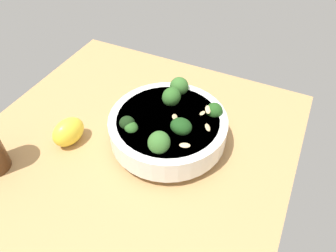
% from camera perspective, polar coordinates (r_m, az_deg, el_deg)
% --- Properties ---
extents(ground_plane, '(0.58, 0.58, 0.05)m').
position_cam_1_polar(ground_plane, '(0.63, -6.26, -4.67)').
color(ground_plane, tan).
extents(bowl_of_broccoli, '(0.22, 0.21, 0.10)m').
position_cam_1_polar(bowl_of_broccoli, '(0.58, 0.07, -0.02)').
color(bowl_of_broccoli, white).
rests_on(bowl_of_broccoli, ground_plane).
extents(lemon_wedge, '(0.07, 0.06, 0.05)m').
position_cam_1_polar(lemon_wedge, '(0.62, -17.35, -1.00)').
color(lemon_wedge, yellow).
rests_on(lemon_wedge, ground_plane).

